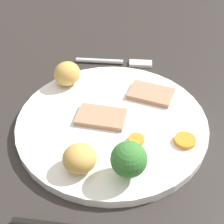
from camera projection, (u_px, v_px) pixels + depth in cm
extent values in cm
cube|color=#2B2623|center=(120.00, 134.00, 50.86)|extent=(120.00, 84.00, 3.60)
cylinder|color=white|center=(112.00, 120.00, 49.60)|extent=(29.55, 29.55, 1.40)
cube|color=tan|center=(101.00, 118.00, 48.40)|extent=(5.93, 8.12, 0.80)
cube|color=tan|center=(151.00, 94.00, 52.95)|extent=(6.98, 8.42, 0.80)
ellipsoid|color=tan|center=(67.00, 74.00, 54.35)|extent=(6.24, 6.31, 4.23)
ellipsoid|color=tan|center=(80.00, 158.00, 40.47)|extent=(5.57, 5.62, 3.57)
cylinder|color=orange|center=(185.00, 141.00, 44.82)|extent=(3.08, 3.08, 0.69)
cylinder|color=orange|center=(136.00, 139.00, 45.07)|extent=(2.32, 2.32, 0.56)
cylinder|color=#8CB766|center=(128.00, 171.00, 40.20)|extent=(1.55, 1.55, 1.48)
sphere|color=#387A33|center=(129.00, 159.00, 38.65)|extent=(4.63, 4.63, 4.63)
cylinder|color=silver|center=(100.00, 61.00, 63.19)|extent=(1.53, 9.54, 0.90)
cube|color=silver|center=(141.00, 63.00, 62.76)|extent=(2.29, 4.62, 0.60)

